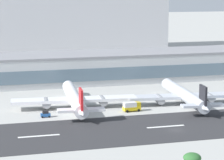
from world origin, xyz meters
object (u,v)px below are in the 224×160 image
Objects in this scene: airliner_red_tail_gate_0 at (75,99)px; service_baggage_tug_1 at (45,114)px; terminal_building at (100,67)px; distant_hotel_block at (60,18)px; service_box_truck_2 at (132,106)px; airliner_black_tail_gate_1 at (185,96)px; palm_tree_0 at (192,159)px.

service_baggage_tug_1 is (-11.77, -9.48, -2.36)m from airliner_red_tail_gate_0.
distant_hotel_block reaches higher than terminal_building.
airliner_black_tail_gate_1 is at bearing 8.24° from service_box_truck_2.
palm_tree_0 is at bearing -94.35° from distant_hotel_block.
airliner_red_tail_gate_0 is 8.31× the size of service_box_truck_2.
distant_hotel_block is 24.33× the size of service_box_truck_2.
airliner_red_tail_gate_0 is at bearing -113.26° from terminal_building.
terminal_building is 0.96× the size of distant_hotel_block.
service_box_truck_2 is at bearing -93.62° from terminal_building.
airliner_black_tail_gate_1 is at bearing -172.65° from service_baggage_tug_1.
terminal_building is 129.86m from distant_hotel_block.
distant_hotel_block is 14.79× the size of palm_tree_0.
terminal_building is 60.34m from service_box_truck_2.
airliner_red_tail_gate_0 reaches higher than service_box_truck_2.
distant_hotel_block is at bearing 85.65° from palm_tree_0.
distant_hotel_block is at bearing -99.66° from service_baggage_tug_1.
airliner_black_tail_gate_1 reaches higher than palm_tree_0.
airliner_black_tail_gate_1 is (13.70, -184.14, -17.77)m from distant_hotel_block.
service_box_truck_2 reaches higher than service_baggage_tug_1.
terminal_building reaches higher than service_box_truck_2.
airliner_black_tail_gate_1 is at bearing -85.75° from distant_hotel_block.
palm_tree_0 is (6.03, -85.90, 5.42)m from airliner_red_tail_gate_0.
palm_tree_0 is (-33.93, -81.54, 5.50)m from airliner_black_tail_gate_1.
service_baggage_tug_1 is 29.82m from service_box_truck_2.
airliner_red_tail_gate_0 is at bearing 148.69° from service_box_truck_2.
terminal_building is 55.40m from airliner_red_tail_gate_0.
distant_hotel_block is 185.50m from airliner_black_tail_gate_1.
airliner_red_tail_gate_0 is 1.02× the size of airliner_black_tail_gate_1.
airliner_red_tail_gate_0 is at bearing 94.02° from palm_tree_0.
airliner_black_tail_gate_1 is 22.50m from service_box_truck_2.
terminal_building is at bearing -117.43° from service_baggage_tug_1.
palm_tree_0 is at bearing 104.82° from service_baggage_tug_1.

